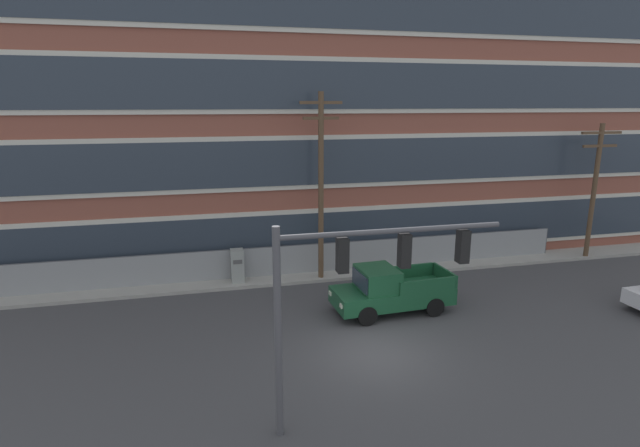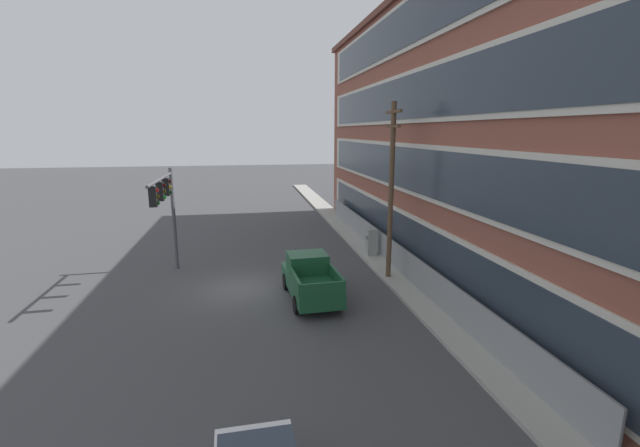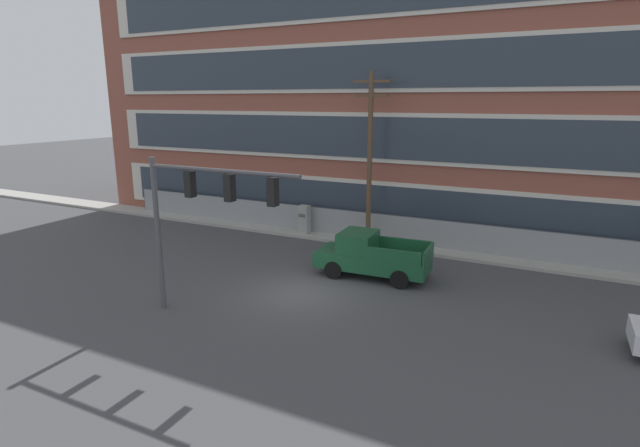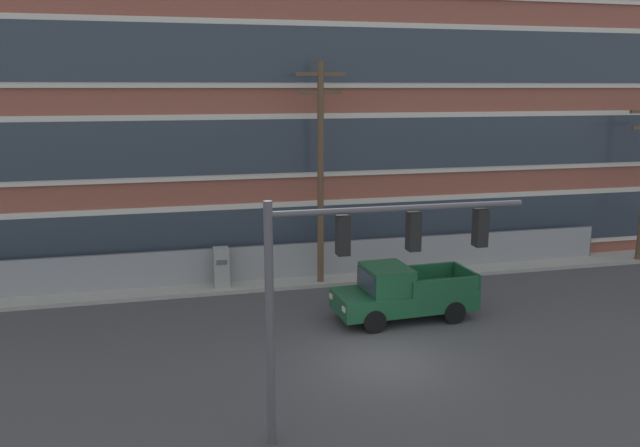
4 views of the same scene
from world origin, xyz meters
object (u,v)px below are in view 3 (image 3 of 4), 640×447
at_px(traffic_signal_mast, 199,204).
at_px(electrical_cabinet, 304,221).
at_px(utility_pole_near_corner, 370,154).
at_px(pickup_truck_dark_green, 370,256).

distance_m(traffic_signal_mast, electrical_cabinet, 12.22).
bearing_deg(traffic_signal_mast, electrical_cabinet, 100.77).
distance_m(utility_pole_near_corner, electrical_cabinet, 5.75).
bearing_deg(utility_pole_near_corner, pickup_truck_dark_green, -67.28).
height_order(pickup_truck_dark_green, utility_pole_near_corner, utility_pole_near_corner).
xyz_separation_m(utility_pole_near_corner, electrical_cabinet, (-4.07, 0.27, -4.05)).
height_order(pickup_truck_dark_green, electrical_cabinet, pickup_truck_dark_green).
bearing_deg(electrical_cabinet, pickup_truck_dark_green, -38.62).
relative_size(utility_pole_near_corner, electrical_cabinet, 5.08).
xyz_separation_m(pickup_truck_dark_green, utility_pole_near_corner, (-1.87, 4.48, 4.00)).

